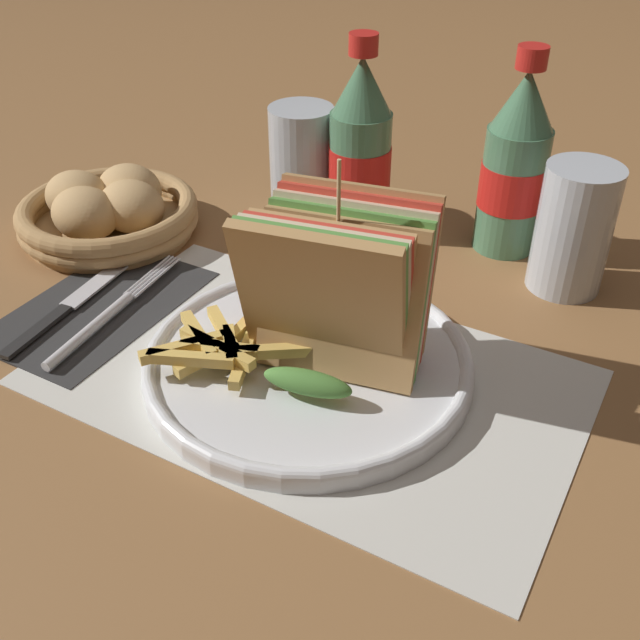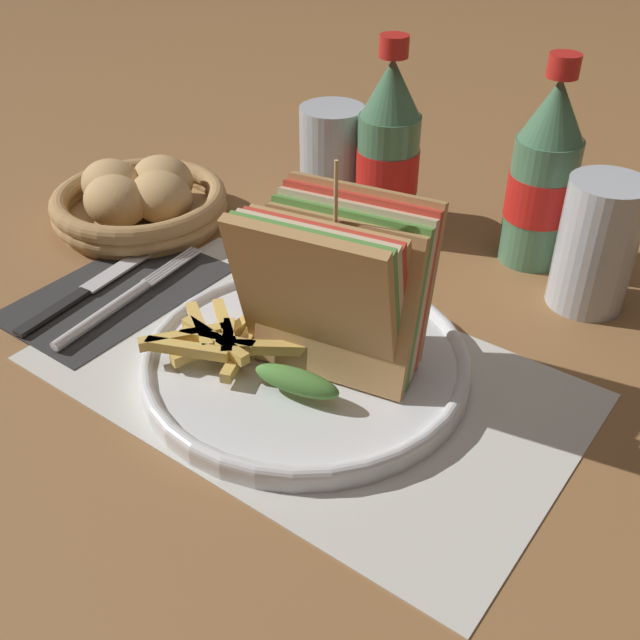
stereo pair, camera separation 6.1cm
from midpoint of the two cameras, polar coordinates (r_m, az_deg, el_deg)
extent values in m
plane|color=olive|center=(0.62, -7.14, -4.44)|extent=(4.00, 4.00, 0.00)
cube|color=silver|center=(0.62, -3.75, -4.45)|extent=(0.43, 0.26, 0.00)
cylinder|color=white|center=(0.62, -3.75, -3.53)|extent=(0.27, 0.27, 0.01)
torus|color=white|center=(0.61, -3.78, -3.02)|extent=(0.27, 0.27, 0.01)
cube|color=tan|center=(0.55, -3.23, 1.41)|extent=(0.13, 0.07, 0.13)
cube|color=#518E3D|center=(0.56, -2.87, 1.71)|extent=(0.13, 0.07, 0.13)
cube|color=beige|center=(0.57, -2.52, 2.00)|extent=(0.13, 0.07, 0.13)
cube|color=red|center=(0.58, -2.18, 2.27)|extent=(0.13, 0.07, 0.13)
cube|color=tan|center=(0.59, -1.85, 2.54)|extent=(0.13, 0.07, 0.13)
ellipsoid|color=#518E3D|center=(0.56, -4.08, -4.90)|extent=(0.07, 0.03, 0.02)
cube|color=tan|center=(0.57, -1.57, 1.41)|extent=(0.13, 0.07, 0.13)
cube|color=#518E3D|center=(0.57, -1.25, 2.12)|extent=(0.13, 0.07, 0.13)
cube|color=beige|center=(0.58, -0.94, 2.80)|extent=(0.13, 0.07, 0.13)
cube|color=red|center=(0.59, -0.63, 3.48)|extent=(0.13, 0.07, 0.13)
cube|color=tan|center=(0.59, -0.33, 4.14)|extent=(0.13, 0.07, 0.13)
ellipsoid|color=#518E3D|center=(0.60, -1.34, -2.08)|extent=(0.07, 0.03, 0.02)
cylinder|color=tan|center=(0.56, -1.76, 4.23)|extent=(0.00, 0.00, 0.17)
cube|color=#E0B756|center=(0.61, -11.67, -2.96)|extent=(0.03, 0.05, 0.01)
cube|color=#E0B756|center=(0.63, -9.46, -1.45)|extent=(0.01, 0.06, 0.01)
cube|color=#E0B756|center=(0.60, -8.81, -3.14)|extent=(0.03, 0.06, 0.01)
cube|color=#E0B756|center=(0.59, -7.14, -2.53)|extent=(0.07, 0.05, 0.01)
cube|color=#E0B756|center=(0.62, -10.42, -1.13)|extent=(0.06, 0.05, 0.01)
cube|color=#E0B756|center=(0.62, -12.06, -1.25)|extent=(0.06, 0.04, 0.01)
cube|color=#E0B756|center=(0.59, -12.75, -3.01)|extent=(0.07, 0.04, 0.01)
cube|color=#E0B756|center=(0.60, -10.75, -2.21)|extent=(0.08, 0.02, 0.01)
cube|color=#E0B756|center=(0.60, -10.54, -2.21)|extent=(0.06, 0.03, 0.01)
cube|color=#E0B756|center=(0.60, -9.75, -2.00)|extent=(0.04, 0.04, 0.01)
cube|color=#E0B756|center=(0.61, -13.20, -2.13)|extent=(0.05, 0.06, 0.01)
ellipsoid|color=maroon|center=(0.63, -6.45, -0.19)|extent=(0.05, 0.04, 0.02)
cube|color=#2D2D2D|center=(0.73, -18.75, 0.96)|extent=(0.13, 0.20, 0.00)
cylinder|color=silver|center=(0.69, -19.56, -0.76)|extent=(0.02, 0.12, 0.01)
cylinder|color=silver|center=(0.76, -15.28, 3.28)|extent=(0.01, 0.08, 0.00)
cylinder|color=silver|center=(0.75, -15.04, 3.22)|extent=(0.01, 0.08, 0.00)
cylinder|color=silver|center=(0.75, -14.79, 3.16)|extent=(0.01, 0.08, 0.00)
cylinder|color=silver|center=(0.75, -14.55, 3.10)|extent=(0.01, 0.08, 0.00)
cube|color=black|center=(0.71, -23.13, -0.86)|extent=(0.02, 0.08, 0.00)
cube|color=silver|center=(0.77, -18.07, 3.23)|extent=(0.03, 0.12, 0.00)
cylinder|color=#4C7F5B|center=(0.81, 0.82, 11.13)|extent=(0.06, 0.06, 0.13)
cylinder|color=red|center=(0.80, 0.82, 11.55)|extent=(0.07, 0.07, 0.04)
cone|color=#4C7F5B|center=(0.77, 0.88, 17.43)|extent=(0.06, 0.06, 0.06)
cylinder|color=red|center=(0.76, 0.90, 20.24)|extent=(0.03, 0.03, 0.02)
cylinder|color=#4C7F5B|center=(0.78, 12.18, 9.57)|extent=(0.06, 0.06, 0.13)
cylinder|color=red|center=(0.78, 12.24, 10.00)|extent=(0.07, 0.07, 0.04)
cone|color=#4C7F5B|center=(0.75, 13.08, 15.98)|extent=(0.06, 0.06, 0.06)
cylinder|color=red|center=(0.74, 13.50, 18.85)|extent=(0.03, 0.03, 0.02)
cylinder|color=silver|center=(0.73, 16.50, 6.59)|extent=(0.07, 0.07, 0.12)
cylinder|color=black|center=(0.75, 16.00, 3.90)|extent=(0.06, 0.06, 0.04)
cylinder|color=silver|center=(0.84, -3.55, 11.84)|extent=(0.07, 0.07, 0.12)
cylinder|color=black|center=(0.85, -3.48, 10.31)|extent=(0.06, 0.06, 0.07)
cylinder|color=#AD8451|center=(0.86, -17.66, 6.62)|extent=(0.18, 0.18, 0.01)
torus|color=#AD8451|center=(0.85, -17.78, 7.20)|extent=(0.19, 0.19, 0.02)
torus|color=#AD8451|center=(0.85, -17.94, 7.99)|extent=(0.19, 0.19, 0.02)
ellipsoid|color=tan|center=(0.82, -16.28, 8.24)|extent=(0.07, 0.06, 0.05)
ellipsoid|color=tan|center=(0.86, -16.32, 9.47)|extent=(0.07, 0.06, 0.05)
ellipsoid|color=tan|center=(0.86, -19.96, 8.78)|extent=(0.07, 0.06, 0.05)
ellipsoid|color=tan|center=(0.82, -19.54, 7.58)|extent=(0.07, 0.06, 0.05)
camera|label=1|loc=(0.03, -92.86, -2.02)|focal=42.00mm
camera|label=2|loc=(0.03, 87.14, 2.02)|focal=42.00mm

